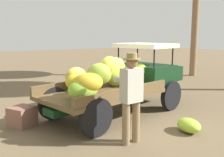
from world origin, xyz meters
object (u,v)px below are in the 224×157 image
farmer (131,93)px  wooden_crate (22,116)px  loose_banana_bunch (189,125)px  truck (123,79)px

farmer → wooden_crate: 2.75m
wooden_crate → loose_banana_bunch: bearing=-40.8°
loose_banana_bunch → wooden_crate: bearing=139.2°
wooden_crate → loose_banana_bunch: (2.86, -2.47, -0.08)m
farmer → loose_banana_bunch: bearing=-103.5°
farmer → wooden_crate: farmer is taller
truck → wooden_crate: size_ratio=9.04×
truck → wooden_crate: (-2.55, 0.49, -0.71)m
farmer → loose_banana_bunch: size_ratio=2.81×
wooden_crate → loose_banana_bunch: 3.78m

